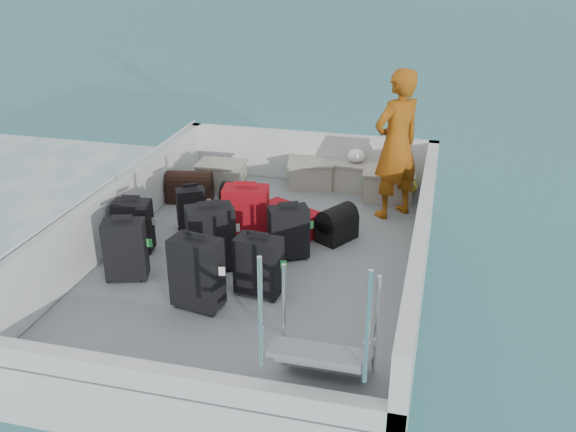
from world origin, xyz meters
name	(u,v)px	position (x,y,z in m)	size (l,w,h in m)	color
ground	(263,301)	(0.00, 0.00, 0.00)	(160.00, 160.00, 0.00)	#1B5A60
ferry_hull	(263,278)	(0.00, 0.00, 0.30)	(3.60, 5.00, 0.60)	silver
deck	(262,254)	(0.00, 0.00, 0.61)	(3.30, 4.70, 0.02)	slate
deck_fittings	(285,239)	(0.35, -0.32, 0.99)	(3.60, 5.00, 0.90)	silver
suitcase_0	(126,250)	(-1.20, -0.88, 0.95)	(0.42, 0.24, 0.65)	black
suitcase_1	(134,226)	(-1.40, -0.29, 0.93)	(0.41, 0.23, 0.61)	black
suitcase_2	(191,208)	(-1.02, 0.46, 0.87)	(0.34, 0.20, 0.50)	black
suitcase_3	(197,274)	(-0.28, -1.21, 0.98)	(0.47, 0.28, 0.72)	black
suitcase_4	(211,239)	(-0.42, -0.47, 0.98)	(0.49, 0.29, 0.72)	black
suitcase_5	(246,216)	(-0.25, 0.21, 0.97)	(0.50, 0.30, 0.69)	maroon
suitcase_6	(259,267)	(0.22, -0.85, 0.93)	(0.44, 0.26, 0.61)	black
suitcase_7	(288,233)	(0.31, -0.02, 0.92)	(0.43, 0.24, 0.60)	black
suitcase_8	(286,222)	(0.12, 0.59, 0.77)	(0.49, 0.74, 0.29)	maroon
duffel_0	(190,190)	(-1.36, 1.23, 0.78)	(0.59, 0.30, 0.32)	black
duffel_1	(240,202)	(-0.58, 0.99, 0.78)	(0.47, 0.30, 0.32)	black
duffel_2	(337,227)	(0.75, 0.55, 0.78)	(0.46, 0.30, 0.32)	black
crate_0	(222,177)	(-1.08, 1.72, 0.80)	(0.61, 0.42, 0.37)	gray
crate_1	(311,175)	(0.09, 2.12, 0.80)	(0.60, 0.41, 0.36)	gray
crate_2	(355,177)	(0.71, 2.20, 0.80)	(0.61, 0.42, 0.37)	gray
crate_3	(388,186)	(1.19, 1.92, 0.81)	(0.64, 0.44, 0.38)	gray
yellow_bag	(407,186)	(1.43, 2.20, 0.73)	(0.28, 0.26, 0.22)	yellow
white_bag	(356,158)	(0.71, 2.20, 1.08)	(0.24, 0.24, 0.18)	white
passenger	(396,145)	(1.30, 1.44, 1.55)	(0.69, 0.44, 1.87)	#C66412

